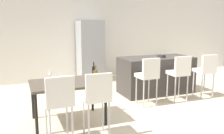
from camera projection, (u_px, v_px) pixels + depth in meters
ground_plane at (155, 102)px, 5.53m from camera, size 10.00×10.00×0.00m
back_wall at (109, 33)px, 7.94m from camera, size 10.00×0.12×2.90m
kitchen_island at (156, 75)px, 6.20m from camera, size 1.84×0.88×0.92m
bar_chair_left at (148, 74)px, 5.15m from camera, size 0.41×0.41×1.05m
bar_chair_middle at (180, 71)px, 5.44m from camera, size 0.42×0.42×1.05m
bar_chair_right at (206, 69)px, 5.71m from camera, size 0.43×0.43×1.05m
dining_table at (67, 86)px, 4.30m from camera, size 1.28×0.90×0.74m
dining_chair_near at (59, 99)px, 3.45m from camera, size 0.42×0.42×1.05m
dining_chair_far at (97, 95)px, 3.66m from camera, size 0.41×0.41×1.05m
wine_bottle_middle at (94, 72)px, 4.64m from camera, size 0.07×0.07×0.30m
wine_bottle_near at (96, 76)px, 4.30m from camera, size 0.08×0.08×0.29m
wine_glass_left at (61, 76)px, 4.21m from camera, size 0.07×0.07×0.17m
wine_glass_right at (50, 72)px, 4.53m from camera, size 0.07×0.07×0.17m
refrigerator at (90, 51)px, 7.34m from camera, size 0.72×0.68×1.84m
fruit_bowl at (161, 56)px, 6.07m from camera, size 0.22×0.22×0.07m
potted_plant at (162, 65)px, 8.37m from camera, size 0.37×0.37×0.57m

